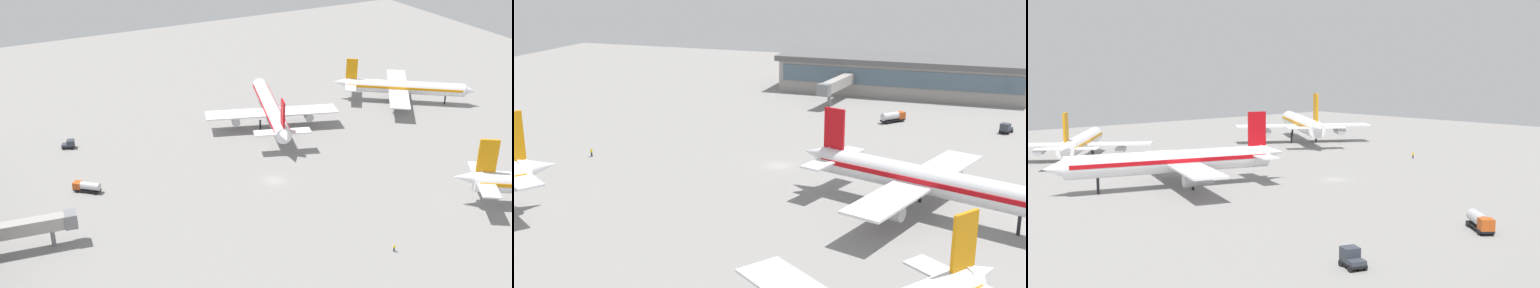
% 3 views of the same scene
% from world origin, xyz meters
% --- Properties ---
extents(ground, '(288.00, 288.00, 0.00)m').
position_xyz_m(ground, '(0.00, 0.00, 0.00)').
color(ground, gray).
extents(terminal_building, '(71.63, 21.08, 10.39)m').
position_xyz_m(terminal_building, '(-11.36, -77.94, 5.29)').
color(terminal_building, '#9E9993').
rests_on(terminal_building, ground).
extents(airplane_distant, '(45.11, 37.02, 14.11)m').
position_xyz_m(airplane_distant, '(-29.18, 14.70, 5.13)').
color(airplane_distant, white).
rests_on(airplane_distant, ground).
extents(fuel_truck, '(5.51, 6.05, 2.50)m').
position_xyz_m(fuel_truck, '(-14.80, -41.03, 1.39)').
color(fuel_truck, black).
rests_on(fuel_truck, ground).
extents(baggage_tug, '(3.13, 3.66, 2.30)m').
position_xyz_m(baggage_tug, '(-40.27, -39.45, 1.16)').
color(baggage_tug, black).
rests_on(baggage_tug, ground).
extents(ground_crew_worker, '(0.56, 0.48, 1.67)m').
position_xyz_m(ground_crew_worker, '(36.60, 7.02, 0.85)').
color(ground_crew_worker, '#1E2338').
rests_on(ground_crew_worker, ground).
extents(jet_bridge, '(5.43, 21.34, 6.74)m').
position_xyz_m(jet_bridge, '(3.21, -57.28, 5.14)').
color(jet_bridge, '#9E9993').
rests_on(jet_bridge, ground).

